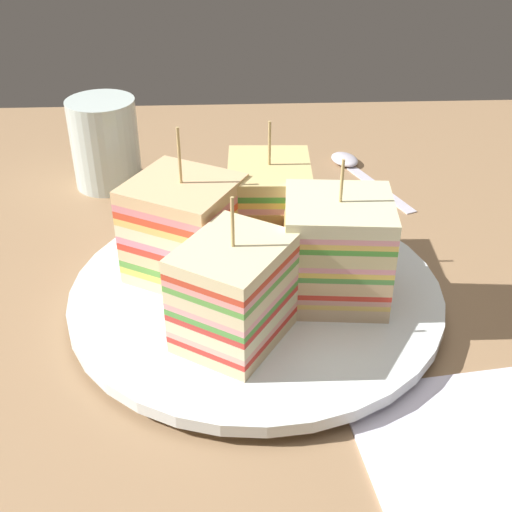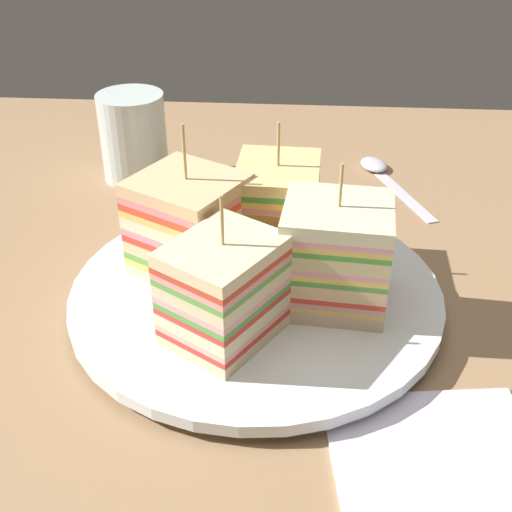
{
  "view_description": "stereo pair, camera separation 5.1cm",
  "coord_description": "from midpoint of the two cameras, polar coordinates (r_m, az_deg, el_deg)",
  "views": [
    {
      "loc": [
        -2.01,
        -43.32,
        32.61
      ],
      "look_at": [
        0.0,
        0.0,
        4.78
      ],
      "focal_mm": 46.57,
      "sensor_mm": 36.0,
      "label": 1
    },
    {
      "loc": [
        3.14,
        -43.25,
        32.61
      ],
      "look_at": [
        0.0,
        0.0,
        4.78
      ],
      "focal_mm": 46.57,
      "sensor_mm": 36.0,
      "label": 2
    }
  ],
  "objects": [
    {
      "name": "plate",
      "position": [
        0.54,
        2.75,
        -3.42
      ],
      "size": [
        29.67,
        29.67,
        1.78
      ],
      "color": "white",
      "rests_on": "ground_plane"
    },
    {
      "name": "chip_pile",
      "position": [
        0.53,
        1.96,
        -1.32
      ],
      "size": [
        5.83,
        6.99,
        2.55
      ],
      "color": "#E0B665",
      "rests_on": "plate"
    },
    {
      "name": "napkin",
      "position": [
        0.44,
        18.92,
        -16.59
      ],
      "size": [
        14.5,
        13.73,
        0.5
      ],
      "primitive_type": "cube",
      "rotation": [
        0.0,
        0.0,
        0.13
      ],
      "color": "white",
      "rests_on": "ground_plane"
    },
    {
      "name": "ground_plane",
      "position": [
        0.55,
        2.7,
        -5.1
      ],
      "size": [
        106.83,
        94.74,
        1.8
      ],
      "primitive_type": "cube",
      "color": "#967350"
    },
    {
      "name": "sandwich_wedge_1",
      "position": [
        0.5,
        9.71,
        -0.02
      ],
      "size": [
        8.55,
        7.79,
        11.58
      ],
      "rotation": [
        0.0,
        0.0,
        9.33
      ],
      "color": "beige",
      "rests_on": "plate"
    },
    {
      "name": "sandwich_wedge_3",
      "position": [
        0.53,
        -3.01,
        2.58
      ],
      "size": [
        10.52,
        10.33,
        12.67
      ],
      "rotation": [
        0.0,
        0.0,
        12.06
      ],
      "color": "beige",
      "rests_on": "plate"
    },
    {
      "name": "sandwich_wedge_0",
      "position": [
        0.46,
        0.47,
        -3.09
      ],
      "size": [
        9.53,
        10.05,
        11.27
      ],
      "rotation": [
        0.0,
        0.0,
        7.29
      ],
      "color": "beige",
      "rests_on": "plate"
    },
    {
      "name": "drinking_glass",
      "position": [
        0.74,
        -8.46,
        9.56
      ],
      "size": [
        7.16,
        7.16,
        9.44
      ],
      "color": "silver",
      "rests_on": "ground_plane"
    },
    {
      "name": "spoon",
      "position": [
        0.77,
        12.61,
        7.02
      ],
      "size": [
        7.5,
        14.81,
        1.0
      ],
      "rotation": [
        0.0,
        0.0,
        1.95
      ],
      "color": "silver",
      "rests_on": "ground_plane"
    },
    {
      "name": "sandwich_wedge_2",
      "position": [
        0.56,
        4.46,
        3.97
      ],
      "size": [
        7.09,
        8.22,
        11.66
      ],
      "rotation": [
        0.0,
        0.0,
        10.95
      ],
      "color": "#D4BE83",
      "rests_on": "plate"
    }
  ]
}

